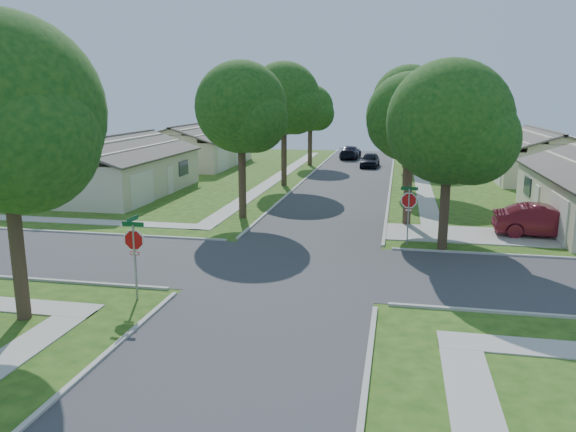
# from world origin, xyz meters

# --- Properties ---
(ground) EXTENTS (100.00, 100.00, 0.00)m
(ground) POSITION_xyz_m (0.00, 0.00, 0.00)
(ground) COLOR #234913
(ground) RESTS_ON ground
(road_ns) EXTENTS (7.00, 100.00, 0.02)m
(road_ns) POSITION_xyz_m (0.00, 0.00, 0.00)
(road_ns) COLOR #333335
(road_ns) RESTS_ON ground
(sidewalk_ne) EXTENTS (1.20, 40.00, 0.04)m
(sidewalk_ne) POSITION_xyz_m (6.10, 26.00, 0.02)
(sidewalk_ne) COLOR #9E9B91
(sidewalk_ne) RESTS_ON ground
(sidewalk_nw) EXTENTS (1.20, 40.00, 0.04)m
(sidewalk_nw) POSITION_xyz_m (-6.10, 26.00, 0.02)
(sidewalk_nw) COLOR #9E9B91
(sidewalk_nw) RESTS_ON ground
(driveway) EXTENTS (8.80, 3.60, 0.05)m
(driveway) POSITION_xyz_m (7.90, 7.10, 0.03)
(driveway) COLOR #9E9B91
(driveway) RESTS_ON ground
(stop_sign_sw) EXTENTS (1.05, 0.80, 2.98)m
(stop_sign_sw) POSITION_xyz_m (-4.70, -4.70, 2.03)
(stop_sign_sw) COLOR gray
(stop_sign_sw) RESTS_ON ground
(stop_sign_ne) EXTENTS (1.05, 0.80, 2.98)m
(stop_sign_ne) POSITION_xyz_m (4.70, 4.70, 2.03)
(stop_sign_ne) COLOR gray
(stop_sign_ne) RESTS_ON ground
(tree_e_near) EXTENTS (4.97, 4.80, 8.28)m
(tree_e_near) POSITION_xyz_m (4.75, 9.01, 5.64)
(tree_e_near) COLOR #38281C
(tree_e_near) RESTS_ON ground
(tree_e_mid) EXTENTS (5.59, 5.40, 9.21)m
(tree_e_mid) POSITION_xyz_m (4.76, 21.01, 6.25)
(tree_e_mid) COLOR #38281C
(tree_e_mid) RESTS_ON ground
(tree_e_far) EXTENTS (5.17, 5.00, 8.72)m
(tree_e_far) POSITION_xyz_m (4.75, 34.01, 5.98)
(tree_e_far) COLOR #38281C
(tree_e_far) RESTS_ON ground
(tree_w_near) EXTENTS (5.38, 5.20, 8.97)m
(tree_w_near) POSITION_xyz_m (-4.64, 9.01, 6.12)
(tree_w_near) COLOR #38281C
(tree_w_near) RESTS_ON ground
(tree_w_mid) EXTENTS (5.80, 5.60, 9.56)m
(tree_w_mid) POSITION_xyz_m (-4.64, 21.01, 6.49)
(tree_w_mid) COLOR #38281C
(tree_w_mid) RESTS_ON ground
(tree_w_far) EXTENTS (4.76, 4.60, 8.04)m
(tree_w_far) POSITION_xyz_m (-4.65, 34.01, 5.51)
(tree_w_far) COLOR #38281C
(tree_w_far) RESTS_ON ground
(tree_sw_corner) EXTENTS (6.21, 6.00, 9.55)m
(tree_sw_corner) POSITION_xyz_m (-7.44, -6.99, 6.26)
(tree_sw_corner) COLOR #38281C
(tree_sw_corner) RESTS_ON ground
(tree_ne_corner) EXTENTS (5.80, 5.60, 8.66)m
(tree_ne_corner) POSITION_xyz_m (6.36, 4.21, 5.59)
(tree_ne_corner) COLOR #38281C
(tree_ne_corner) RESTS_ON ground
(house_ne_far) EXTENTS (8.42, 13.60, 4.23)m
(house_ne_far) POSITION_xyz_m (15.99, 29.00, 1.52)
(house_ne_far) COLOR beige
(house_ne_far) RESTS_ON ground
(house_nw_near) EXTENTS (8.42, 13.60, 4.23)m
(house_nw_near) POSITION_xyz_m (-15.99, 15.00, 1.52)
(house_nw_near) COLOR beige
(house_nw_near) RESTS_ON ground
(house_nw_far) EXTENTS (8.42, 13.60, 4.23)m
(house_nw_far) POSITION_xyz_m (-15.99, 32.00, 1.52)
(house_nw_far) COLOR beige
(house_nw_far) RESTS_ON ground
(car_driveway) EXTENTS (4.99, 1.90, 1.62)m
(car_driveway) POSITION_xyz_m (11.50, 7.56, 0.81)
(car_driveway) COLOR maroon
(car_driveway) RESTS_ON ground
(car_curb_east) EXTENTS (1.92, 4.27, 1.42)m
(car_curb_east) POSITION_xyz_m (1.35, 33.72, 0.71)
(car_curb_east) COLOR black
(car_curb_east) RESTS_ON ground
(car_curb_west) EXTENTS (2.24, 5.03, 1.43)m
(car_curb_west) POSITION_xyz_m (-1.20, 40.83, 0.72)
(car_curb_west) COLOR black
(car_curb_west) RESTS_ON ground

